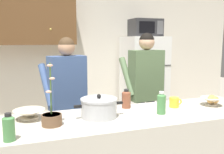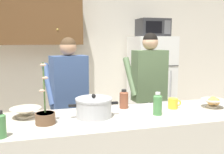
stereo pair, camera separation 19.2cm
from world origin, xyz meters
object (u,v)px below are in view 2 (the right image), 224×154
at_px(microwave, 153,28).
at_px(potted_orchid, 45,116).
at_px(person_near_pot, 69,91).
at_px(cooking_pot, 94,107).
at_px(empty_bowl, 26,112).
at_px(person_by_sink, 149,83).
at_px(bottle_mid_counter, 0,125).
at_px(bread_bowl, 213,102).
at_px(bottle_near_edge, 124,99).
at_px(refrigerator, 151,85).
at_px(coffee_mug, 173,103).
at_px(bottle_far_corner, 158,104).

xyz_separation_m(microwave, potted_orchid, (-1.70, -1.87, -0.77)).
bearing_deg(person_near_pot, cooking_pot, -81.66).
bearing_deg(microwave, empty_bowl, -138.13).
xyz_separation_m(person_by_sink, bottle_mid_counter, (-1.55, -1.17, -0.02)).
relative_size(bread_bowl, bottle_near_edge, 1.19).
bearing_deg(person_by_sink, refrigerator, 64.74).
bearing_deg(bottle_mid_counter, microwave, 46.30).
bearing_deg(cooking_pot, bottle_mid_counter, -157.19).
bearing_deg(empty_bowl, person_near_pot, 59.77).
height_order(coffee_mug, bottle_near_edge, bottle_near_edge).
height_order(empty_bowl, bottle_mid_counter, bottle_mid_counter).
height_order(coffee_mug, bottle_mid_counter, bottle_mid_counter).
relative_size(cooking_pot, bottle_near_edge, 2.31).
xyz_separation_m(empty_bowl, bottle_far_corner, (1.08, -0.21, 0.05)).
relative_size(refrigerator, bread_bowl, 7.59).
bearing_deg(potted_orchid, bottle_mid_counter, -144.02).
height_order(refrigerator, person_by_sink, person_by_sink).
distance_m(cooking_pot, empty_bowl, 0.56).
height_order(cooking_pot, bottle_mid_counter, cooking_pot).
xyz_separation_m(cooking_pot, bottle_near_edge, (0.32, 0.19, 0.01)).
bearing_deg(bread_bowl, person_by_sink, 106.55).
distance_m(refrigerator, potted_orchid, 2.56).
distance_m(person_near_pot, bread_bowl, 1.53).
bearing_deg(bread_bowl, empty_bowl, 175.40).
bearing_deg(bottle_mid_counter, cooking_pot, 22.81).
distance_m(person_near_pot, cooking_pot, 0.86).
height_order(person_near_pot, potted_orchid, person_near_pot).
distance_m(refrigerator, empty_bowl, 2.52).
bearing_deg(bottle_far_corner, coffee_mug, 32.82).
xyz_separation_m(refrigerator, bottle_near_edge, (-0.99, -1.63, 0.20)).
distance_m(coffee_mug, bottle_mid_counter, 1.48).
relative_size(person_near_pot, bottle_far_corner, 8.07).
bearing_deg(microwave, potted_orchid, -132.28).
height_order(empty_bowl, potted_orchid, potted_orchid).
bearing_deg(bottle_far_corner, cooking_pot, 171.18).
bearing_deg(bottle_near_edge, microwave, 58.28).
height_order(refrigerator, empty_bowl, refrigerator).
height_order(person_near_pot, bottle_near_edge, person_near_pot).
xyz_separation_m(empty_bowl, potted_orchid, (0.16, -0.21, 0.02)).
relative_size(coffee_mug, bottle_near_edge, 0.73).
relative_size(coffee_mug, empty_bowl, 0.52).
bearing_deg(bottle_near_edge, bread_bowl, -13.72).
bearing_deg(person_by_sink, cooking_pot, -134.59).
distance_m(person_by_sink, bottle_far_corner, 1.03).
bearing_deg(coffee_mug, bottle_far_corner, -147.18).
xyz_separation_m(microwave, empty_bowl, (-1.86, -1.67, -0.78)).
bearing_deg(microwave, coffee_mug, -107.60).
distance_m(refrigerator, bottle_near_edge, 1.91).
bearing_deg(coffee_mug, bottle_mid_counter, -166.40).
relative_size(bottle_mid_counter, potted_orchid, 0.38).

